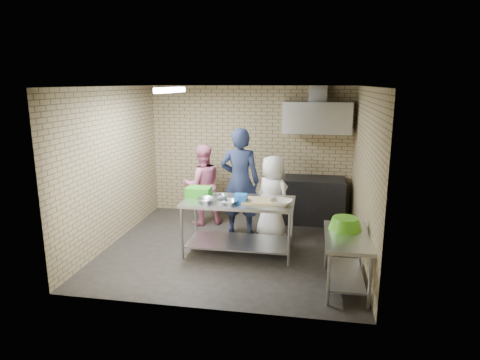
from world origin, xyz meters
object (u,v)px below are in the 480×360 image
prep_table (239,227)px  stove (313,200)px  side_counter (346,261)px  woman_pink (202,185)px  green_crate (199,192)px  bottle_red (319,120)px  green_basin (345,223)px  man_navy (240,181)px  woman_white (273,197)px  bottle_green (340,121)px  blue_tub (241,198)px

prep_table → stove: size_ratio=1.50×
prep_table → stove: 2.18m
side_counter → woman_pink: size_ratio=0.75×
stove → green_crate: 2.61m
stove → bottle_red: 1.60m
prep_table → green_basin: (1.64, -0.68, 0.39)m
stove → prep_table: bearing=-123.6°
man_navy → stove: bearing=-148.3°
woman_white → bottle_green: bearing=-95.5°
blue_tub → man_navy: size_ratio=0.10×
green_crate → green_basin: green_crate is taller
stove → woman_white: bearing=-124.9°
bottle_red → woman_pink: 2.64m
woman_white → man_navy: bearing=23.3°
blue_tub → bottle_green: bearing=53.3°
stove → bottle_red: bottle_red is taller
prep_table → bottle_green: size_ratio=11.97×
stove → blue_tub: bearing=-121.1°
stove → blue_tub: 2.30m
stove → woman_white: woman_white is taller
stove → bottle_red: bearing=78.2°
side_counter → bottle_green: bottle_green is taller
side_counter → blue_tub: blue_tub is taller
stove → woman_pink: (-2.17, -0.49, 0.35)m
stove → bottle_green: (0.45, 0.24, 1.57)m
blue_tub → bottle_red: bearing=60.8°
side_counter → man_navy: 2.66m
green_basin → blue_tub: bearing=159.8°
stove → bottle_green: size_ratio=8.00×
woman_pink → woman_white: bearing=132.9°
prep_table → blue_tub: size_ratio=9.00×
stove → man_navy: bearing=-146.5°
green_crate → woman_white: size_ratio=0.26×
side_counter → woman_white: size_ratio=0.79×
green_crate → woman_white: 1.37m
prep_table → bottle_red: bottle_red is taller
woman_pink → woman_white: woman_pink is taller
green_basin → woman_pink: (-2.60, 2.01, -0.04)m
woman_pink → woman_white: 1.54m
green_basin → side_counter: bearing=-85.4°
stove → man_navy: size_ratio=0.61×
man_navy → woman_white: bearing=164.5°
side_counter → woman_pink: bearing=139.3°
blue_tub → bottle_green: bottle_green is taller
side_counter → bottle_red: 3.44m
bottle_red → stove: bearing=-101.8°
blue_tub → woman_white: (0.43, 0.87, -0.20)m
woman_pink → blue_tub: bearing=99.2°
bottle_green → woman_pink: bearing=-164.3°
bottle_green → man_navy: 2.36m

